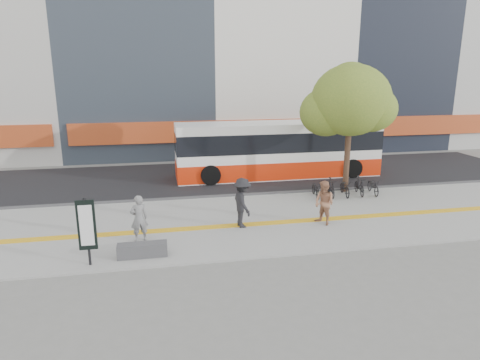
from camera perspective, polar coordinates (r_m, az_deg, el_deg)
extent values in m
plane|color=slate|center=(15.65, -3.21, -7.91)|extent=(120.00, 120.00, 0.00)
cube|color=gray|center=(17.02, -3.92, -5.88)|extent=(40.00, 7.00, 0.08)
cube|color=gold|center=(16.54, -3.70, -6.33)|extent=(40.00, 0.45, 0.01)
cube|color=black|center=(24.16, -6.21, 0.25)|extent=(40.00, 8.00, 0.06)
cube|color=#39393B|center=(20.31, -5.19, -2.39)|extent=(40.00, 0.25, 0.14)
cube|color=#B8441D|center=(28.93, -3.25, 6.68)|extent=(19.00, 0.50, 1.40)
cube|color=#B8441D|center=(36.10, 26.56, 6.75)|extent=(15.20, 0.50, 1.40)
cube|color=#39393B|center=(14.32, -13.02, -9.18)|extent=(1.60, 0.45, 0.45)
cylinder|color=black|center=(13.89, -19.90, -6.58)|extent=(0.08, 0.08, 2.20)
cube|color=black|center=(13.81, -19.98, -5.73)|extent=(0.55, 0.08, 1.60)
cube|color=white|center=(13.77, -20.01, -5.80)|extent=(0.40, 0.02, 1.30)
cylinder|color=#382619|center=(21.55, 14.21, 2.63)|extent=(0.28, 0.28, 3.20)
ellipsoid|color=#527125|center=(21.16, 14.71, 10.39)|extent=(3.80, 3.80, 3.42)
ellipsoid|color=#527125|center=(21.25, 11.56, 8.96)|extent=(2.60, 2.60, 2.34)
ellipsoid|color=#527125|center=(21.24, 17.32, 9.14)|extent=(2.40, 2.40, 2.16)
ellipsoid|color=#527125|center=(21.97, 14.65, 12.62)|extent=(2.20, 2.20, 1.98)
cube|color=white|center=(24.20, 5.18, 4.12)|extent=(11.56, 2.41, 3.08)
cube|color=red|center=(24.41, 5.13, 1.78)|extent=(11.58, 2.43, 0.96)
cube|color=black|center=(24.11, 5.21, 5.36)|extent=(11.58, 2.43, 1.06)
cylinder|color=black|center=(22.45, -3.98, 0.67)|extent=(1.06, 0.34, 1.06)
cylinder|color=black|center=(24.78, -4.69, 1.99)|extent=(1.06, 0.34, 1.06)
cylinder|color=black|center=(24.76, 14.95, 1.52)|extent=(1.06, 0.34, 1.06)
cylinder|color=black|center=(26.89, 12.72, 2.68)|extent=(1.06, 0.34, 1.06)
imported|color=black|center=(20.50, 10.22, -1.21)|extent=(0.77, 1.59, 0.80)
imported|color=black|center=(20.76, 12.14, -0.98)|extent=(0.65, 1.52, 0.89)
imported|color=black|center=(21.07, 13.99, -0.98)|extent=(0.77, 1.59, 0.80)
imported|color=black|center=(21.38, 15.80, -0.76)|extent=(0.65, 1.52, 0.89)
imported|color=black|center=(21.74, 17.54, -0.76)|extent=(0.77, 1.59, 0.80)
imported|color=black|center=(15.38, -13.47, -5.04)|extent=(0.69, 0.54, 1.69)
imported|color=#A46F50|center=(16.86, 11.28, -3.06)|extent=(0.97, 1.05, 1.75)
imported|color=black|center=(16.26, 0.31, -3.09)|extent=(0.89, 1.34, 1.94)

